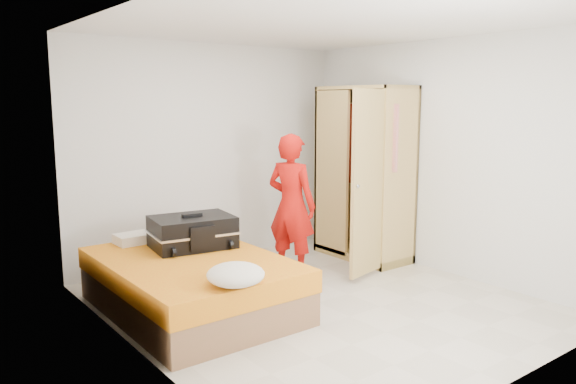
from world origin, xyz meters
TOP-DOWN VIEW (x-y plane):
  - room at (0.00, 0.00)m, footprint 4.00×4.02m
  - bed at (-1.05, 0.56)m, footprint 1.42×2.02m
  - wardrobe at (1.45, 0.85)m, footprint 1.16×1.31m
  - person at (0.34, 0.85)m, footprint 0.56×0.67m
  - suitcase at (-0.85, 0.90)m, footprint 0.86×0.69m
  - round_cushion at (-1.14, -0.34)m, footprint 0.46×0.46m
  - pillow at (-1.16, 1.41)m, footprint 0.54×0.28m

SIDE VIEW (x-z plane):
  - bed at x=-1.05m, z-range 0.00..0.50m
  - pillow at x=-1.16m, z-range 0.50..0.60m
  - round_cushion at x=-1.14m, z-range 0.50..0.67m
  - suitcase at x=-0.85m, z-range 0.48..0.82m
  - person at x=0.34m, z-range 0.00..1.58m
  - wardrobe at x=1.45m, z-range -0.05..2.05m
  - room at x=0.00m, z-range 0.00..2.60m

